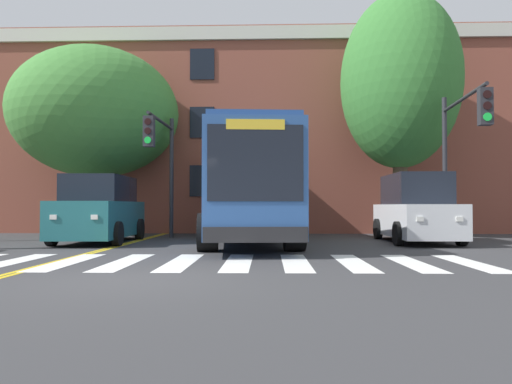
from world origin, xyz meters
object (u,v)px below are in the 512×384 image
(traffic_light_overhead, at_px, (162,153))
(street_tree_curbside_small, at_px, (96,113))
(car_teal_near_lane, at_px, (100,211))
(street_tree_curbside_large, at_px, (400,81))
(car_white_far_lane, at_px, (415,210))
(car_grey_behind_bus, at_px, (239,209))
(city_bus, at_px, (247,186))
(traffic_light_near_corner, at_px, (461,138))

(traffic_light_overhead, xyz_separation_m, street_tree_curbside_small, (-3.34, 2.50, 1.94))
(car_teal_near_lane, bearing_deg, street_tree_curbside_large, 15.71)
(car_white_far_lane, xyz_separation_m, traffic_light_overhead, (-8.85, 0.64, 2.06))
(car_teal_near_lane, relative_size, car_grey_behind_bus, 0.99)
(traffic_light_overhead, bearing_deg, city_bus, -13.45)
(city_bus, bearing_deg, car_white_far_lane, 1.00)
(traffic_light_overhead, bearing_deg, car_white_far_lane, -4.14)
(car_teal_near_lane, height_order, car_white_far_lane, car_white_far_lane)
(traffic_light_overhead, bearing_deg, street_tree_curbside_small, 143.16)
(traffic_light_near_corner, xyz_separation_m, street_tree_curbside_small, (-13.14, 4.75, 1.74))
(car_teal_near_lane, height_order, car_grey_behind_bus, car_teal_near_lane)
(car_teal_near_lane, xyz_separation_m, street_tree_curbside_small, (-1.47, 3.58, 4.01))
(traffic_light_overhead, bearing_deg, car_teal_near_lane, -150.13)
(car_white_far_lane, bearing_deg, street_tree_curbside_large, 86.37)
(car_white_far_lane, bearing_deg, car_grey_behind_bus, 123.19)
(car_grey_behind_bus, bearing_deg, street_tree_curbside_small, -127.71)
(traffic_light_near_corner, distance_m, traffic_light_overhead, 10.05)
(traffic_light_overhead, height_order, street_tree_curbside_small, street_tree_curbside_small)
(car_teal_near_lane, height_order, street_tree_curbside_large, street_tree_curbside_large)
(traffic_light_near_corner, height_order, traffic_light_overhead, traffic_light_near_corner)
(car_teal_near_lane, relative_size, street_tree_curbside_small, 0.52)
(traffic_light_near_corner, bearing_deg, car_teal_near_lane, 174.27)
(car_white_far_lane, relative_size, street_tree_curbside_large, 0.52)
(street_tree_curbside_large, bearing_deg, traffic_light_near_corner, -79.52)
(car_grey_behind_bus, height_order, street_tree_curbside_large, street_tree_curbside_large)
(car_white_far_lane, xyz_separation_m, street_tree_curbside_large, (0.17, 2.63, 5.08))
(car_teal_near_lane, xyz_separation_m, car_white_far_lane, (10.72, 0.44, 0.02))
(traffic_light_near_corner, bearing_deg, street_tree_curbside_small, 160.12)
(city_bus, distance_m, street_tree_curbside_large, 7.78)
(city_bus, height_order, traffic_light_near_corner, traffic_light_near_corner)
(car_white_far_lane, bearing_deg, car_teal_near_lane, -177.68)
(traffic_light_near_corner, bearing_deg, traffic_light_overhead, 167.08)
(car_grey_behind_bus, distance_m, traffic_light_near_corner, 14.29)
(city_bus, relative_size, traffic_light_near_corner, 2.31)
(traffic_light_overhead, height_order, street_tree_curbside_large, street_tree_curbside_large)
(street_tree_curbside_small, bearing_deg, car_teal_near_lane, -67.70)
(street_tree_curbside_large, bearing_deg, street_tree_curbside_small, 177.60)
(car_teal_near_lane, bearing_deg, city_bus, 3.86)
(street_tree_curbside_large, bearing_deg, city_bus, -155.25)
(street_tree_curbside_small, bearing_deg, street_tree_curbside_large, -2.40)
(car_teal_near_lane, bearing_deg, street_tree_curbside_small, 112.30)
(city_bus, distance_m, traffic_light_overhead, 3.41)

